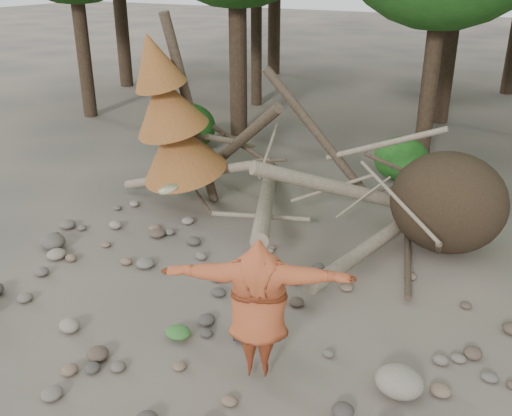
% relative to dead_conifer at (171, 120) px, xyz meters
% --- Properties ---
extents(ground, '(120.00, 120.00, 0.00)m').
position_rel_dead_conifer_xyz_m(ground, '(3.12, -3.37, -2.11)').
color(ground, '#514C44').
rests_on(ground, ground).
extents(deadfall_pile, '(8.55, 5.24, 3.30)m').
position_rel_dead_conifer_xyz_m(deadfall_pile, '(5.13, 0.87, -1.16)').
color(deadfall_pile, '#332619').
rests_on(deadfall_pile, ground).
extents(dead_conifer, '(2.06, 2.16, 4.35)m').
position_rel_dead_conifer_xyz_m(dead_conifer, '(0.00, 0.00, 0.00)').
color(dead_conifer, '#4C3F30').
rests_on(dead_conifer, ground).
extents(bush_left, '(1.80, 1.80, 1.44)m').
position_rel_dead_conifer_xyz_m(bush_left, '(-2.38, 3.83, -1.39)').
color(bush_left, '#1A4F15').
rests_on(bush_left, ground).
extents(bush_mid, '(1.40, 1.40, 1.12)m').
position_rel_dead_conifer_xyz_m(bush_mid, '(3.92, 4.43, -1.55)').
color(bush_mid, '#23641D').
rests_on(bush_mid, ground).
extents(frisbee_thrower, '(2.91, 1.57, 2.38)m').
position_rel_dead_conifer_xyz_m(frisbee_thrower, '(4.28, -4.09, -1.03)').
color(frisbee_thrower, '#A84926').
rests_on(frisbee_thrower, ground).
extents(backpack, '(0.49, 0.40, 0.28)m').
position_rel_dead_conifer_xyz_m(backpack, '(3.80, -3.48, -1.97)').
color(backpack, black).
rests_on(backpack, ground).
extents(cloth_green, '(0.41, 0.34, 0.15)m').
position_rel_dead_conifer_xyz_m(cloth_green, '(2.86, -3.96, -2.04)').
color(cloth_green, '#326A2A').
rests_on(cloth_green, ground).
extents(cloth_orange, '(0.28, 0.23, 0.10)m').
position_rel_dead_conifer_xyz_m(cloth_orange, '(2.90, -3.91, -2.06)').
color(cloth_orange, '#C47421').
rests_on(cloth_orange, ground).
extents(boulder_mid_right, '(0.64, 0.58, 0.38)m').
position_rel_dead_conifer_xyz_m(boulder_mid_right, '(6.08, -3.54, -1.92)').
color(boulder_mid_right, gray).
rests_on(boulder_mid_right, ground).
extents(boulder_mid_left, '(0.52, 0.47, 0.31)m').
position_rel_dead_conifer_xyz_m(boulder_mid_left, '(-1.04, -2.70, -1.96)').
color(boulder_mid_left, '#59534B').
rests_on(boulder_mid_left, ground).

